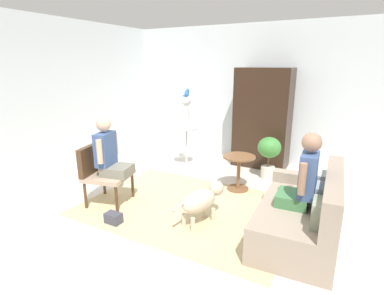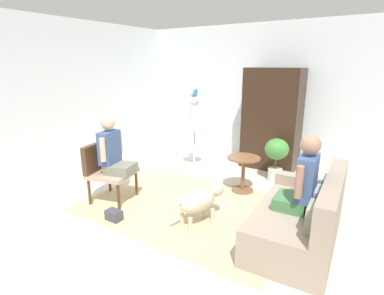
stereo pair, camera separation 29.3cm
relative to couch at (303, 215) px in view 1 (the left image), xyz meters
name	(u,v)px [view 1 (the left image)]	position (x,y,z in m)	size (l,w,h in m)	color
ground_plane	(198,209)	(-1.45, 0.06, -0.31)	(7.09, 7.09, 0.00)	beige
back_wall	(260,94)	(-1.45, 2.87, 1.12)	(6.51, 0.12, 2.86)	silver
left_wall	(64,98)	(-4.47, 0.36, 1.12)	(0.12, 6.11, 2.86)	silver
area_rug	(189,207)	(-1.61, 0.06, -0.31)	(3.01, 2.20, 0.01)	#C6B284
couch	(303,215)	(0.00, 0.00, 0.00)	(0.96, 1.65, 0.87)	gray
armchair	(101,169)	(-2.86, -0.41, 0.22)	(0.74, 0.76, 0.90)	#4C331E
person_on_couch	(304,177)	(-0.04, -0.02, 0.49)	(0.45, 0.55, 0.89)	#427A48
person_on_armchair	(109,152)	(-2.72, -0.37, 0.50)	(0.54, 0.52, 0.86)	slate
round_end_table	(239,169)	(-1.21, 1.03, 0.06)	(0.54, 0.54, 0.59)	brown
dog	(202,200)	(-1.24, -0.24, 0.02)	(0.43, 0.85, 0.54)	beige
bird_cage_stand	(186,129)	(-2.56, 1.65, 0.48)	(0.44, 0.44, 1.44)	silver
parrot	(187,93)	(-2.54, 1.65, 1.20)	(0.17, 0.10, 0.17)	blue
potted_plant	(269,152)	(-0.91, 1.79, 0.20)	(0.42, 0.42, 0.79)	beige
armoire_cabinet	(262,118)	(-1.26, 2.46, 0.69)	(1.08, 0.56, 1.99)	black
handbag	(113,218)	(-2.27, -0.83, -0.24)	(0.22, 0.14, 0.14)	#3F3F4C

